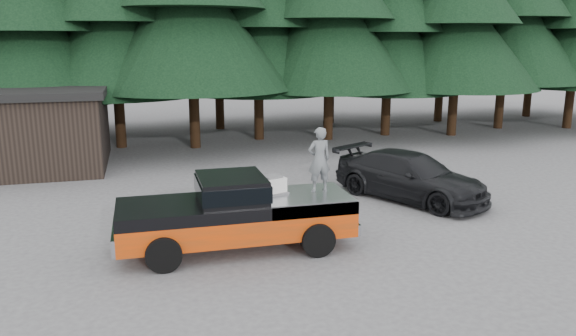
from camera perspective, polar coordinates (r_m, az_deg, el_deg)
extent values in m
plane|color=#48484A|center=(14.22, 0.61, -8.55)|extent=(120.00, 120.00, 0.00)
cube|color=black|center=(13.97, -5.77, -1.98)|extent=(1.66, 1.90, 0.59)
cube|color=silver|center=(14.38, -1.64, -1.84)|extent=(0.74, 0.67, 0.41)
imported|color=#575C5E|center=(14.50, 3.18, 0.87)|extent=(0.65, 0.45, 1.69)
imported|color=black|center=(18.97, 12.33, -0.83)|extent=(4.51, 5.73, 1.55)
cube|color=black|center=(25.61, -27.04, 3.26)|extent=(8.00, 6.00, 3.00)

